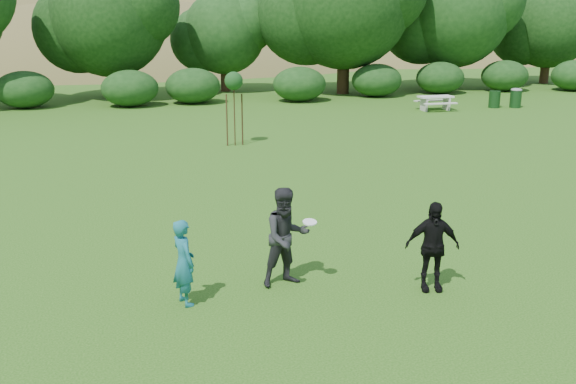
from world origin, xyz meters
The scene contains 11 objects.
ground centered at (0.00, 0.00, 0.00)m, with size 120.00×120.00×0.00m, color #19470C.
player_teal centered at (-2.65, 0.09, 0.79)m, with size 0.58×0.38×1.58m, color #196673.
player_grey centered at (-0.68, 0.46, 0.96)m, with size 0.93×0.73×1.92m, color #242527.
player_black centered at (1.89, -0.44, 0.86)m, with size 1.01×0.42×1.73m, color black.
trash_can_near centered at (15.95, 20.20, 0.45)m, with size 0.60×0.60×0.90m, color #143816.
frisbee centered at (-0.27, 0.30, 1.28)m, with size 0.27×0.27×0.07m.
sapling centered at (0.62, 13.75, 2.42)m, with size 0.70×0.70×2.85m.
picnic_table centered at (12.38, 20.06, 0.52)m, with size 1.80×1.48×0.76m.
trash_can_lidded centered at (17.08, 19.94, 0.54)m, with size 0.60×0.60×1.05m.
hillside centered at (-0.56, 68.45, -11.97)m, with size 150.00×72.00×52.00m.
tree_row centered at (3.23, 28.68, 4.87)m, with size 53.92×10.38×9.62m.
Camera 1 is at (-3.49, -10.60, 5.09)m, focal length 40.00 mm.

